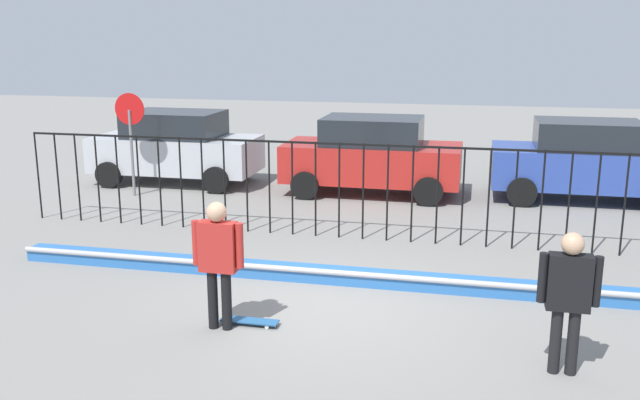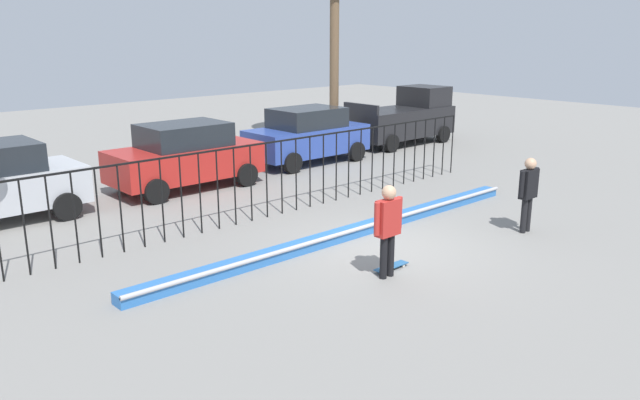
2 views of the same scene
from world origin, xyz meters
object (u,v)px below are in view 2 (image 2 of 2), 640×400
object	(u,v)px
parked_car_blue	(307,135)
pickup_truck	(404,118)
skateboarder	(388,223)
camera_operator	(528,188)
parked_car_red	(185,156)
skateboard	(391,266)

from	to	relation	value
parked_car_blue	pickup_truck	distance (m)	5.46
skateboarder	pickup_truck	size ratio (longest dim) A/B	0.37
camera_operator	parked_car_red	distance (m)	9.48
parked_car_red	pickup_truck	size ratio (longest dim) A/B	0.91
skateboarder	camera_operator	distance (m)	4.37
parked_car_red	skateboard	bearing A→B (deg)	-96.60
skateboard	parked_car_red	xyz separation A→B (m)	(0.41, 8.27, 0.91)
camera_operator	pickup_truck	bearing A→B (deg)	-84.99
skateboard	parked_car_blue	bearing A→B (deg)	37.51
skateboarder	pickup_truck	world-z (taller)	pickup_truck
skateboarder	parked_car_blue	xyz separation A→B (m)	(5.78, 8.87, -0.08)
parked_car_red	parked_car_blue	distance (m)	5.04
skateboarder	camera_operator	xyz separation A→B (m)	(4.36, -0.30, -0.02)
pickup_truck	skateboard	bearing A→B (deg)	-137.49
skateboarder	parked_car_red	world-z (taller)	parked_car_red
pickup_truck	skateboarder	bearing A→B (deg)	-137.78
parked_car_blue	skateboard	bearing A→B (deg)	-119.38
skateboard	parked_car_blue	distance (m)	10.28
parked_car_red	parked_car_blue	bearing A→B (deg)	0.92
parked_car_red	pickup_truck	distance (m)	10.49
parked_car_red	skateboarder	bearing A→B (deg)	-98.88
camera_operator	pickup_truck	xyz separation A→B (m)	(6.87, 9.45, 0.01)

